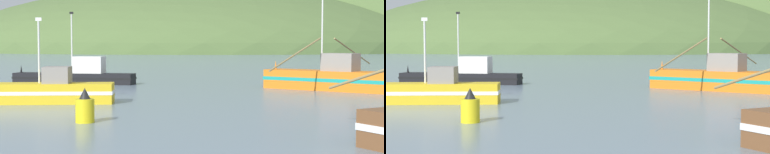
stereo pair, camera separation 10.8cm
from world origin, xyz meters
The scene contains 6 objects.
hill_far_right centered at (44.24, 252.37, 0.00)m, with size 115.81×92.65×74.90m, color #516B38.
hill_mid_right centered at (-39.93, 240.92, 0.00)m, with size 206.86×165.49×54.09m, color #516B38.
fishing_boat_orange centered at (17.48, 35.61, 0.94)m, with size 9.99×16.03×7.95m.
fishing_boat_black centered at (-4.07, 37.98, 0.73)m, with size 11.02×1.85×6.34m.
fishing_boat_yellow centered at (0.65, 22.09, 0.73)m, with size 8.57×4.06×5.12m.
channel_buoy centered at (6.25, 14.55, 0.65)m, with size 0.86×0.86×1.58m.
Camera 2 is at (16.55, -10.29, 3.63)m, focal length 54.85 mm.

